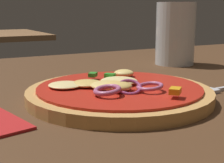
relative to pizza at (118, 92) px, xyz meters
The scene contains 3 objects.
dining_table 0.06m from the pizza, 166.42° to the left, with size 1.45×0.89×0.03m.
pizza is the anchor object (origin of this frame).
beer_glass 0.32m from the pizza, 37.98° to the left, with size 0.08×0.08×0.13m.
Camera 1 is at (-0.16, -0.38, 0.14)m, focal length 53.54 mm.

